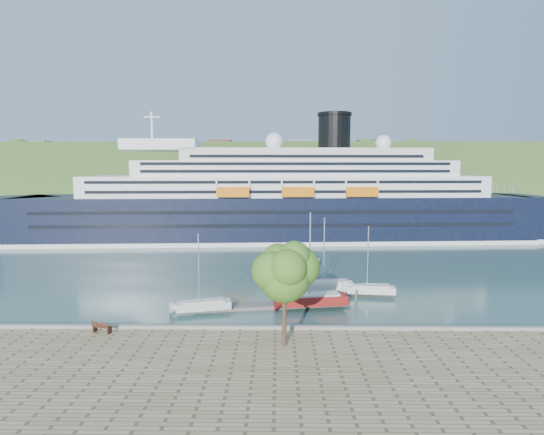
{
  "coord_description": "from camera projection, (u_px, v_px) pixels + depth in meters",
  "views": [
    {
      "loc": [
        1.75,
        -38.86,
        15.19
      ],
      "look_at": [
        0.81,
        30.0,
        7.51
      ],
      "focal_mm": 30.0,
      "sensor_mm": 36.0,
      "label": 1
    }
  ],
  "objects": [
    {
      "name": "promenade_tree",
      "position": [
        284.0,
        289.0,
        35.85
      ],
      "size": [
        5.52,
        5.52,
        9.14
      ],
      "primitive_type": null,
      "color": "#326219",
      "rests_on": "promenade"
    },
    {
      "name": "floating_pontoon",
      "position": [
        273.0,
        305.0,
        49.55
      ],
      "size": [
        17.15,
        4.89,
        0.38
      ],
      "primitive_type": null,
      "rotation": [
        0.0,
        0.0,
        0.17
      ],
      "color": "slate",
      "rests_on": "ground"
    },
    {
      "name": "cruise_ship",
      "position": [
        274.0,
        177.0,
        93.5
      ],
      "size": [
        117.92,
        24.2,
        26.29
      ],
      "primitive_type": null,
      "rotation": [
        0.0,
        0.0,
        0.06
      ],
      "color": "black",
      "rests_on": "ground"
    },
    {
      "name": "tender_launch",
      "position": [
        296.0,
        259.0,
        70.49
      ],
      "size": [
        7.33,
        4.04,
        1.92
      ],
      "primitive_type": null,
      "rotation": [
        0.0,
        0.0,
        0.25
      ],
      "color": "orange",
      "rests_on": "ground"
    },
    {
      "name": "sailboat_white_near",
      "position": [
        203.0,
        275.0,
        46.98
      ],
      "size": [
        6.45,
        3.18,
        8.03
      ],
      "primitive_type": null,
      "rotation": [
        0.0,
        0.0,
        0.24
      ],
      "color": "silver",
      "rests_on": "ground"
    },
    {
      "name": "sailboat_red",
      "position": [
        315.0,
        264.0,
        48.25
      ],
      "size": [
        7.95,
        3.31,
        9.96
      ],
      "primitive_type": null,
      "rotation": [
        0.0,
        0.0,
        0.16
      ],
      "color": "maroon",
      "rests_on": "ground"
    },
    {
      "name": "far_hillside",
      "position": [
        274.0,
        175.0,
        183.09
      ],
      "size": [
        400.0,
        50.0,
        24.0
      ],
      "primitive_type": "cube",
      "color": "#315020",
      "rests_on": "ground"
    },
    {
      "name": "ground",
      "position": [
        258.0,
        339.0,
        40.33
      ],
      "size": [
        400.0,
        400.0,
        0.0
      ],
      "primitive_type": "plane",
      "color": "#2F534C",
      "rests_on": "ground"
    },
    {
      "name": "quay_coping",
      "position": [
        258.0,
        327.0,
        40.0
      ],
      "size": [
        220.0,
        0.5,
        0.3
      ],
      "primitive_type": "cube",
      "color": "slate",
      "rests_on": "promenade"
    },
    {
      "name": "park_bench",
      "position": [
        102.0,
        326.0,
        38.97
      ],
      "size": [
        1.9,
        1.21,
        1.13
      ],
      "primitive_type": null,
      "rotation": [
        0.0,
        0.0,
        -0.3
      ],
      "color": "#4A2315",
      "rests_on": "promenade"
    },
    {
      "name": "sailboat_extra",
      "position": [
        328.0,
        257.0,
        54.61
      ],
      "size": [
        6.85,
        2.16,
        8.76
      ],
      "primitive_type": null,
      "rotation": [
        0.0,
        0.0,
        0.04
      ],
      "color": "silver",
      "rests_on": "ground"
    },
    {
      "name": "sailboat_white_far",
      "position": [
        371.0,
        263.0,
        53.12
      ],
      "size": [
        6.31,
        2.35,
        7.97
      ],
      "primitive_type": null,
      "rotation": [
        0.0,
        0.0,
        -0.11
      ],
      "color": "silver",
      "rests_on": "ground"
    }
  ]
}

